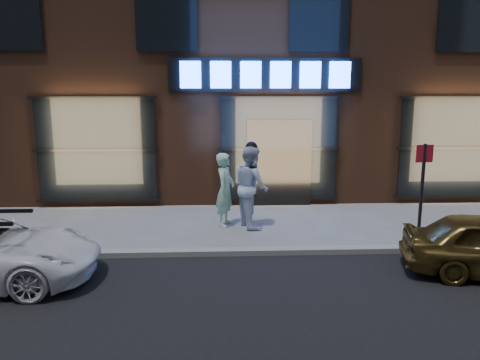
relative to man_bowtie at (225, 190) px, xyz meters
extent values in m
plane|color=slate|center=(1.52, -2.03, -0.88)|extent=(90.00, 90.00, 0.00)
cube|color=gray|center=(1.52, -2.03, -0.82)|extent=(60.00, 0.25, 0.12)
cube|color=#54301E|center=(1.52, 5.97, 4.12)|extent=(30.00, 8.00, 10.00)
cube|color=black|center=(1.12, 1.92, 2.72)|extent=(5.20, 0.06, 0.90)
cube|color=black|center=(1.52, 1.89, 0.32)|extent=(1.80, 0.10, 2.40)
cube|color=#FFBF72|center=(-3.48, 1.95, 0.72)|extent=(3.00, 0.04, 2.60)
cube|color=black|center=(-3.48, 1.91, 0.72)|extent=(3.20, 0.06, 2.80)
cube|color=#FFBF72|center=(1.52, 1.95, 0.72)|extent=(3.00, 0.04, 2.60)
cube|color=black|center=(1.52, 1.91, 0.72)|extent=(3.20, 0.06, 2.80)
cube|color=#FFBF72|center=(6.52, 1.95, 0.72)|extent=(3.00, 0.04, 2.60)
cube|color=black|center=(6.52, 1.91, 0.72)|extent=(3.20, 0.06, 2.80)
cube|color=black|center=(-5.48, 1.91, 4.12)|extent=(1.60, 0.06, 1.60)
cube|color=black|center=(-1.48, 1.91, 4.12)|extent=(1.60, 0.06, 1.60)
cube|color=black|center=(2.52, 1.91, 4.12)|extent=(1.60, 0.06, 1.60)
cube|color=black|center=(6.52, 1.91, 4.12)|extent=(1.60, 0.06, 1.60)
cube|color=#2659FF|center=(-0.88, 1.85, 2.72)|extent=(0.55, 0.12, 0.70)
cube|color=#2659FF|center=(-0.08, 1.85, 2.72)|extent=(0.55, 0.12, 0.70)
cube|color=#2659FF|center=(0.72, 1.85, 2.72)|extent=(0.55, 0.12, 0.70)
cube|color=#2659FF|center=(1.52, 1.85, 2.72)|extent=(0.55, 0.12, 0.70)
cube|color=#2659FF|center=(2.32, 1.85, 2.72)|extent=(0.55, 0.12, 0.70)
cube|color=#2659FF|center=(3.12, 1.85, 2.72)|extent=(0.55, 0.12, 0.70)
imported|color=#BEFAE0|center=(0.00, 0.00, 0.00)|extent=(0.61, 0.75, 1.76)
imported|color=silver|center=(0.62, -0.08, 0.09)|extent=(1.00, 1.13, 1.95)
cylinder|color=#262628|center=(3.92, -1.90, 0.21)|extent=(0.07, 0.07, 2.19)
cube|color=#B61428|center=(3.92, -1.90, 1.11)|extent=(0.35, 0.06, 0.35)
camera|label=1|loc=(-0.14, -10.88, 2.42)|focal=35.00mm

